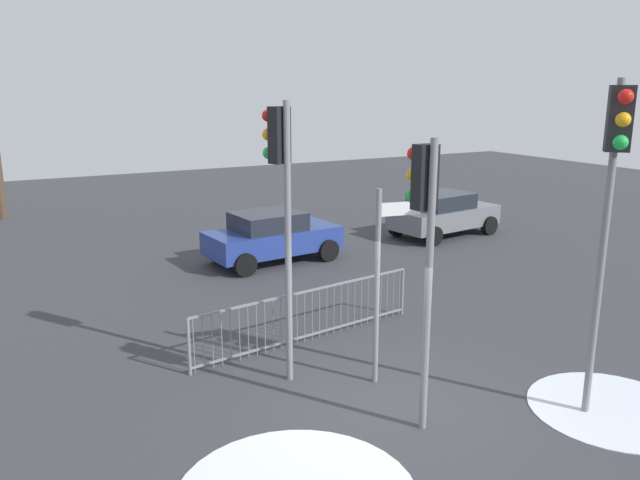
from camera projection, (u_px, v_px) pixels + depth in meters
ground_plane at (397, 408)px, 9.91m from camera, size 60.00×60.00×0.00m
traffic_light_foreground_right at (424, 220)px, 8.71m from camera, size 0.33×0.57×4.28m
traffic_light_rear_right at (613, 178)px, 8.78m from camera, size 0.46×0.47×5.06m
traffic_light_mid_left at (281, 180)px, 10.13m from camera, size 0.38×0.54×4.74m
direction_sign_post at (380, 277)px, 10.35m from camera, size 0.78×0.19×3.36m
pedestrian_guard_railing at (308, 315)px, 12.37m from camera, size 5.12×0.79×1.07m
car_blue_mid at (272, 236)px, 17.98m from camera, size 3.95×2.25×1.47m
car_grey_near at (443, 213)px, 21.19m from camera, size 3.99×2.35×1.47m
snow_patch_kerb at (612, 409)px, 9.85m from camera, size 2.57×2.57×0.01m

